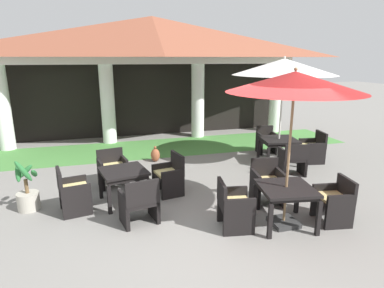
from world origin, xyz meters
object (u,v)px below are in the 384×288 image
object	(u,v)px
patio_chair_near_foreground_west	(73,192)
patio_chair_mid_left_north	(266,141)
patio_table_mid_left	(279,142)
terracotta_urn	(155,155)
patio_umbrella_mid_left	(284,67)
patio_chair_mid_right_east	(334,201)
potted_palm_left_edge	(28,195)
patio_chair_near_foreground_east	(169,175)
patio_chair_mid_left_south	(293,159)
patio_chair_near_foreground_south	(140,202)
patio_chair_mid_right_north	(267,183)
patio_chair_mid_right_west	(234,206)
patio_table_mid_right	(286,192)
patio_table_near_foreground	(124,175)
patio_chair_mid_left_east	(313,148)
patio_chair_near_foreground_north	(112,168)
patio_umbrella_mid_right	(295,84)

from	to	relation	value
patio_chair_near_foreground_west	patio_chair_mid_left_north	xyz separation A→B (m)	(5.61, 2.65, -0.02)
patio_table_mid_left	terracotta_urn	size ratio (longest dim) A/B	2.38
patio_umbrella_mid_left	patio_chair_mid_right_east	size ratio (longest dim) A/B	3.53
patio_chair_mid_left_north	terracotta_urn	size ratio (longest dim) A/B	1.80
patio_chair_near_foreground_west	patio_umbrella_mid_left	size ratio (longest dim) A/B	0.30
potted_palm_left_edge	patio_chair_near_foreground_east	bearing A→B (deg)	0.60
patio_umbrella_mid_left	patio_chair_mid_left_south	xyz separation A→B (m)	(-0.18, -1.02, -2.24)
patio_umbrella_mid_left	patio_chair_near_foreground_south	bearing A→B (deg)	-150.09
patio_chair_near_foreground_west	terracotta_urn	xyz separation A→B (m)	(2.08, 2.73, -0.22)
patio_table_mid_left	patio_chair_mid_right_north	world-z (taller)	patio_chair_mid_right_north
patio_chair_near_foreground_south	patio_chair_mid_right_west	world-z (taller)	patio_chair_near_foreground_south
patio_table_mid_left	patio_table_mid_right	world-z (taller)	patio_table_mid_right
patio_chair_near_foreground_south	potted_palm_left_edge	size ratio (longest dim) A/B	0.81
patio_chair_near_foreground_west	patio_chair_near_foreground_east	size ratio (longest dim) A/B	1.00
patio_chair_mid_left_south	terracotta_urn	bearing A→B (deg)	156.43
patio_table_near_foreground	patio_chair_mid_left_north	bearing A→B (deg)	28.08
patio_chair_mid_left_east	terracotta_urn	size ratio (longest dim) A/B	1.92
patio_umbrella_mid_left	patio_chair_mid_left_north	size ratio (longest dim) A/B	3.58
patio_chair_mid_right_west	terracotta_urn	bearing A→B (deg)	-161.69
patio_chair_mid_left_east	patio_chair_mid_left_north	bearing A→B (deg)	45.18
patio_chair_near_foreground_north	patio_chair_mid_right_north	bearing A→B (deg)	137.72
patio_chair_near_foreground_west	patio_table_mid_right	size ratio (longest dim) A/B	0.86
patio_chair_near_foreground_north	patio_chair_near_foreground_south	bearing A→B (deg)	90.00
patio_umbrella_mid_right	patio_chair_near_foreground_south	bearing A→B (deg)	162.57
patio_chair_near_foreground_south	patio_table_mid_right	world-z (taller)	patio_chair_near_foreground_south
patio_table_mid_right	patio_chair_mid_right_east	bearing A→B (deg)	-9.26
patio_chair_near_foreground_north	patio_chair_near_foreground_east	xyz separation A→B (m)	(1.19, -0.80, -0.01)
terracotta_urn	patio_chair_mid_right_east	bearing A→B (deg)	-60.69
patio_chair_mid_right_east	potted_palm_left_edge	world-z (taller)	potted_palm_left_edge
patio_chair_mid_right_west	terracotta_urn	world-z (taller)	patio_chair_mid_right_west
patio_table_near_foreground	patio_table_mid_right	bearing A→B (deg)	-33.62
patio_chair_near_foreground_north	potted_palm_left_edge	xyz separation A→B (m)	(-1.67, -0.83, -0.11)
patio_chair_mid_right_north	patio_chair_mid_right_west	bearing A→B (deg)	45.03
patio_table_mid_right	terracotta_urn	xyz separation A→B (m)	(-1.59, 4.31, -0.44)
patio_chair_near_foreground_east	patio_chair_mid_right_west	world-z (taller)	patio_chair_near_foreground_east
patio_chair_near_foreground_west	patio_table_mid_left	size ratio (longest dim) A/B	0.82
patio_chair_mid_right_west	potted_palm_left_edge	bearing A→B (deg)	-107.09
patio_umbrella_mid_right	patio_chair_mid_right_west	distance (m)	2.30
patio_chair_mid_left_east	potted_palm_left_edge	world-z (taller)	potted_palm_left_edge
patio_table_mid_right	patio_chair_mid_left_north	bearing A→B (deg)	65.35
patio_chair_mid_left_south	patio_umbrella_mid_right	bearing A→B (deg)	-115.60
patio_table_mid_left	potted_palm_left_edge	xyz separation A→B (m)	(-6.29, -1.28, -0.31)
patio_chair_near_foreground_north	patio_chair_mid_left_east	distance (m)	5.66
patio_chair_near_foreground_south	patio_chair_mid_left_north	bearing A→B (deg)	27.21
patio_chair_mid_right_north	patio_chair_near_foreground_west	bearing A→B (deg)	-0.57
patio_chair_mid_left_north	patio_chair_near_foreground_east	bearing A→B (deg)	42.23
patio_umbrella_mid_left	patio_umbrella_mid_right	bearing A→B (deg)	-118.71
patio_chair_near_foreground_south	patio_chair_mid_right_west	size ratio (longest dim) A/B	1.01
patio_table_mid_right	patio_chair_near_foreground_south	bearing A→B (deg)	162.57
patio_umbrella_mid_left	patio_chair_mid_right_north	xyz separation A→B (m)	(-1.61, -2.30, -2.25)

